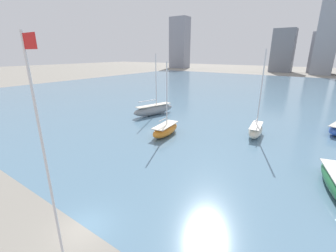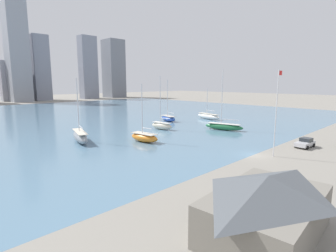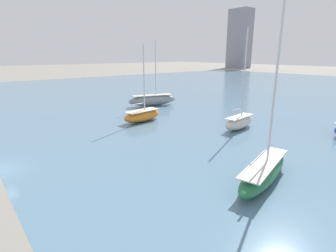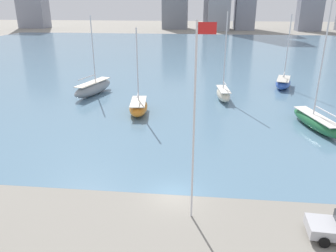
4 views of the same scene
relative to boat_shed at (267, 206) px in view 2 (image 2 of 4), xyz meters
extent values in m
plane|color=gray|center=(20.81, 12.02, -2.44)|extent=(500.00, 500.00, 0.00)
cube|color=slate|center=(20.81, 82.02, -2.44)|extent=(180.00, 140.00, 0.00)
cube|color=slate|center=(0.00, 0.00, -0.75)|extent=(11.49, 7.79, 3.39)
pyramid|color=#4C5156|center=(0.00, 0.00, 1.70)|extent=(11.49, 7.79, 1.49)
cylinder|color=silver|center=(22.36, 9.37, 4.50)|extent=(0.14, 0.14, 13.89)
cube|color=red|center=(22.98, 9.37, 10.95)|extent=(1.10, 0.03, 0.70)
cube|color=#9E9EA8|center=(29.02, 186.76, 10.46)|extent=(13.74, 7.23, 25.81)
cube|color=#8E939E|center=(30.45, 176.47, 30.64)|extent=(11.41, 13.99, 66.16)
cube|color=gray|center=(44.52, 182.33, 19.00)|extent=(10.22, 15.73, 42.88)
cube|color=gray|center=(77.29, 176.03, 20.36)|extent=(11.85, 8.34, 45.61)
cube|color=slate|center=(100.72, 178.08, 20.39)|extent=(13.61, 14.71, 45.67)
ellipsoid|color=beige|center=(26.25, 40.36, -1.53)|extent=(2.64, 6.64, 1.82)
cube|color=silver|center=(26.25, 40.36, -0.67)|extent=(2.17, 5.45, 0.10)
cube|color=#2D2D33|center=(26.25, 40.36, -2.03)|extent=(0.29, 1.17, 0.82)
cylinder|color=silver|center=(26.19, 40.85, 5.21)|extent=(0.18, 0.18, 11.65)
cylinder|color=silver|center=(26.34, 39.53, 0.48)|extent=(0.44, 2.65, 0.14)
ellipsoid|color=gray|center=(4.59, 41.24, -1.34)|extent=(4.84, 10.20, 2.20)
cube|color=beige|center=(4.59, 41.24, -0.29)|extent=(3.97, 8.36, 0.10)
cube|color=#2D2D33|center=(4.59, 41.24, -1.94)|extent=(0.66, 1.77, 0.99)
cylinder|color=silver|center=(4.80, 41.96, 5.04)|extent=(0.18, 0.18, 10.56)
cylinder|color=silver|center=(4.16, 39.75, 0.86)|extent=(1.42, 4.45, 0.14)
ellipsoid|color=#236B3D|center=(37.00, 28.78, -1.61)|extent=(4.51, 10.08, 1.66)
cube|color=silver|center=(37.00, 28.78, -0.83)|extent=(3.70, 8.27, 0.10)
cube|color=#2D2D33|center=(37.00, 28.78, -2.06)|extent=(0.60, 1.76, 0.75)
cylinder|color=silver|center=(36.82, 29.49, 5.95)|extent=(0.18, 0.18, 13.45)
cylinder|color=silver|center=(37.37, 27.35, 0.32)|extent=(1.25, 4.33, 0.14)
ellipsoid|color=#284CA8|center=(37.56, 49.57, -1.59)|extent=(4.47, 7.83, 1.70)
cube|color=#BCB7AD|center=(37.56, 49.57, -0.78)|extent=(3.66, 6.42, 0.10)
cube|color=#2D2D33|center=(37.56, 49.57, -2.05)|extent=(0.51, 1.33, 0.77)
cylinder|color=silver|center=(37.71, 50.11, 4.85)|extent=(0.18, 0.18, 11.16)
cylinder|color=silver|center=(37.16, 48.17, 0.37)|extent=(1.22, 3.91, 0.14)
ellipsoid|color=orange|center=(14.01, 32.35, -1.56)|extent=(3.30, 7.10, 1.77)
cube|color=beige|center=(14.01, 32.35, -0.72)|extent=(2.71, 5.83, 0.10)
cube|color=#2D2D33|center=(14.01, 32.35, -2.04)|extent=(0.31, 1.24, 0.79)
cylinder|color=silver|center=(13.95, 32.86, 4.28)|extent=(0.18, 0.18, 9.90)
cylinder|color=silver|center=(14.10, 31.64, 0.43)|extent=(0.44, 2.46, 0.14)
ellipsoid|color=white|center=(50.31, 43.76, -1.53)|extent=(3.74, 10.26, 1.81)
cube|color=beige|center=(50.31, 43.76, -0.68)|extent=(3.07, 8.42, 0.10)
cube|color=#2D2D33|center=(50.31, 43.76, -2.03)|extent=(0.46, 1.81, 0.81)
cylinder|color=silver|center=(50.44, 44.51, 3.49)|extent=(0.18, 0.18, 8.25)
cylinder|color=silver|center=(50.11, 42.61, 0.47)|extent=(0.79, 3.83, 0.14)
cube|color=#B7B7BC|center=(32.49, 7.98, -1.73)|extent=(4.70, 2.32, 0.72)
cube|color=#23282D|center=(33.00, 7.95, -1.04)|extent=(2.03, 1.92, 0.65)
cylinder|color=black|center=(33.97, 8.94, -2.09)|extent=(0.73, 0.33, 0.71)
cylinder|color=black|center=(33.85, 6.85, -2.09)|extent=(0.73, 0.33, 0.71)
cylinder|color=black|center=(31.13, 9.10, -2.09)|extent=(0.73, 0.33, 0.71)
cylinder|color=black|center=(31.01, 7.01, -2.09)|extent=(0.73, 0.33, 0.71)
camera|label=1|loc=(34.12, 4.12, 10.44)|focal=24.00mm
camera|label=2|loc=(-18.75, -8.31, 9.44)|focal=28.00mm
camera|label=3|loc=(47.21, 10.13, 7.73)|focal=28.00mm
camera|label=4|loc=(22.78, -10.97, 12.46)|focal=35.00mm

